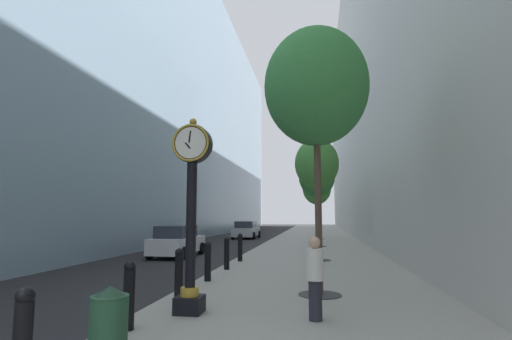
% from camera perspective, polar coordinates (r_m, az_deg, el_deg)
% --- Properties ---
extents(ground_plane, '(110.00, 110.00, 0.00)m').
position_cam_1_polar(ground_plane, '(29.18, 1.57, -10.94)').
color(ground_plane, '#262628').
rests_on(ground_plane, ground).
extents(sidewalk_right, '(7.07, 80.00, 0.14)m').
position_cam_1_polar(sidewalk_right, '(31.92, 8.69, -10.37)').
color(sidewalk_right, '#9E998E').
rests_on(sidewalk_right, ground).
extents(building_block_left, '(9.00, 80.00, 26.61)m').
position_cam_1_polar(building_block_left, '(36.85, -15.49, 11.16)').
color(building_block_left, '#849EB2').
rests_on(building_block_left, ground).
extents(building_block_right, '(9.00, 80.00, 27.82)m').
position_cam_1_polar(building_block_right, '(34.82, 22.00, 13.53)').
color(building_block_right, '#B7B2A8').
rests_on(building_block_right, ground).
extents(street_clock, '(0.84, 0.55, 4.15)m').
position_cam_1_polar(street_clock, '(8.32, -9.66, -5.01)').
color(street_clock, black).
rests_on(street_clock, sidewalk_right).
extents(bollard_nearest, '(0.22, 0.22, 1.22)m').
position_cam_1_polar(bollard_nearest, '(5.48, -31.58, -20.67)').
color(bollard_nearest, black).
rests_on(bollard_nearest, sidewalk_right).
extents(bollard_second, '(0.22, 0.22, 1.22)m').
position_cam_1_polar(bollard_second, '(7.55, -18.48, -17.12)').
color(bollard_second, black).
rests_on(bollard_second, sidewalk_right).
extents(bollard_third, '(0.22, 0.22, 1.22)m').
position_cam_1_polar(bollard_third, '(9.83, -11.47, -14.79)').
color(bollard_third, black).
rests_on(bollard_third, sidewalk_right).
extents(bollard_fourth, '(0.22, 0.22, 1.22)m').
position_cam_1_polar(bollard_fourth, '(12.22, -7.22, -13.25)').
color(bollard_fourth, black).
rests_on(bollard_fourth, sidewalk_right).
extents(bollard_fifth, '(0.22, 0.22, 1.22)m').
position_cam_1_polar(bollard_fifth, '(14.64, -4.40, -12.17)').
color(bollard_fifth, black).
rests_on(bollard_fifth, sidewalk_right).
extents(bollard_sixth, '(0.22, 0.22, 1.22)m').
position_cam_1_polar(bollard_sixth, '(17.10, -2.40, -11.39)').
color(bollard_sixth, black).
rests_on(bollard_sixth, sidewalk_right).
extents(street_tree_near, '(2.81, 2.81, 7.11)m').
position_cam_1_polar(street_tree_near, '(10.69, 8.97, 12.10)').
color(street_tree_near, '#333335').
rests_on(street_tree_near, sidewalk_right).
extents(street_tree_mid_near, '(2.01, 2.01, 5.53)m').
position_cam_1_polar(street_tree_mid_near, '(17.73, 9.09, 0.82)').
color(street_tree_mid_near, '#333335').
rests_on(street_tree_mid_near, sidewalk_right).
extents(street_tree_mid_far, '(2.33, 2.33, 5.84)m').
position_cam_1_polar(street_tree_mid_far, '(25.17, 9.08, -1.04)').
color(street_tree_mid_far, '#333335').
rests_on(street_tree_mid_far, sidewalk_right).
extents(street_tree_far, '(2.39, 2.39, 5.62)m').
position_cam_1_polar(street_tree_far, '(32.58, 9.09, -2.74)').
color(street_tree_far, '#333335').
rests_on(street_tree_far, sidewalk_right).
extents(trash_bin, '(0.53, 0.53, 1.05)m').
position_cam_1_polar(trash_bin, '(6.05, -21.20, -20.67)').
color(trash_bin, '#234C33').
rests_on(trash_bin, sidewalk_right).
extents(pedestrian_walking, '(0.48, 0.48, 1.61)m').
position_cam_1_polar(pedestrian_walking, '(7.84, 8.82, -15.40)').
color(pedestrian_walking, '#23232D').
rests_on(pedestrian_walking, sidewalk_right).
extents(car_silver_near, '(2.08, 4.70, 1.56)m').
position_cam_1_polar(car_silver_near, '(35.39, -1.46, -8.95)').
color(car_silver_near, '#B7BABF').
rests_on(car_silver_near, ground).
extents(car_white_mid, '(1.99, 4.10, 1.60)m').
position_cam_1_polar(car_white_mid, '(20.54, -11.74, -10.44)').
color(car_white_mid, silver).
rests_on(car_white_mid, ground).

